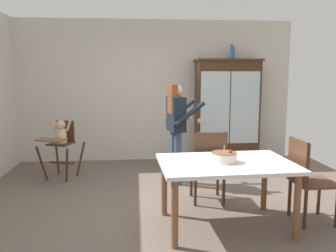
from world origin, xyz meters
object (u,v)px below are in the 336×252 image
(china_cabinet, at_px, (227,110))
(high_chair_with_toddler, at_px, (61,138))
(adult_person, at_px, (177,121))
(birthday_cake, at_px, (224,157))
(dining_chair_far_side, at_px, (209,162))
(ceramic_vase, at_px, (231,52))
(dining_table, at_px, (226,170))
(dining_chair_right_end, at_px, (306,175))

(china_cabinet, xyz_separation_m, high_chair_with_toddler, (-2.95, -0.89, -0.33))
(china_cabinet, height_order, high_chair_with_toddler, china_cabinet)
(adult_person, height_order, birthday_cake, adult_person)
(adult_person, bearing_deg, dining_chair_far_side, -173.93)
(china_cabinet, relative_size, dining_chair_far_side, 2.04)
(ceramic_vase, bearing_deg, china_cabinet, -176.16)
(dining_table, relative_size, birthday_cake, 5.27)
(birthday_cake, height_order, dining_chair_far_side, dining_chair_far_side)
(adult_person, bearing_deg, dining_table, 178.96)
(birthday_cake, bearing_deg, dining_chair_right_end, 2.89)
(high_chair_with_toddler, xyz_separation_m, dining_chair_far_side, (2.14, -1.33, -0.10))
(dining_table, xyz_separation_m, birthday_cake, (-0.03, -0.01, 0.15))
(dining_table, bearing_deg, dining_chair_far_side, 92.94)
(high_chair_with_toddler, height_order, dining_chair_right_end, dining_chair_right_end)
(china_cabinet, xyz_separation_m, dining_chair_far_side, (-0.81, -2.22, -0.43))
(china_cabinet, distance_m, high_chair_with_toddler, 3.10)
(china_cabinet, bearing_deg, dining_table, -104.75)
(high_chair_with_toddler, distance_m, adult_person, 1.90)
(adult_person, relative_size, dining_table, 1.04)
(china_cabinet, distance_m, ceramic_vase, 1.09)
(ceramic_vase, distance_m, dining_chair_right_end, 3.28)
(china_cabinet, xyz_separation_m, dining_table, (-0.77, -2.94, -0.34))
(dining_table, bearing_deg, adult_person, 102.38)
(adult_person, bearing_deg, china_cabinet, -53.85)
(dining_table, bearing_deg, ceramic_vase, 74.26)
(china_cabinet, height_order, dining_chair_far_side, china_cabinet)
(dining_chair_right_end, bearing_deg, birthday_cake, 91.20)
(adult_person, bearing_deg, ceramic_vase, -55.14)
(high_chair_with_toddler, height_order, dining_table, high_chair_with_toddler)
(adult_person, distance_m, dining_table, 1.68)
(china_cabinet, xyz_separation_m, ceramic_vase, (0.06, 0.00, 1.09))
(adult_person, relative_size, birthday_cake, 5.47)
(birthday_cake, bearing_deg, dining_chair_far_side, 90.90)
(ceramic_vase, xyz_separation_m, high_chair_with_toddler, (-3.01, -0.89, -1.42))
(adult_person, relative_size, dining_chair_far_side, 1.59)
(ceramic_vase, relative_size, adult_person, 0.18)
(ceramic_vase, bearing_deg, dining_chair_far_side, -111.27)
(ceramic_vase, distance_m, birthday_cake, 3.33)
(dining_chair_far_side, bearing_deg, adult_person, -69.62)
(adult_person, xyz_separation_m, dining_chair_right_end, (1.29, -1.57, -0.41))
(ceramic_vase, height_order, high_chair_with_toddler, ceramic_vase)
(dining_table, distance_m, birthday_cake, 0.15)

